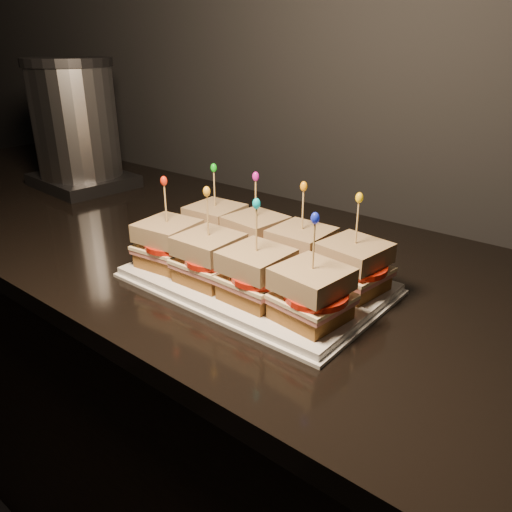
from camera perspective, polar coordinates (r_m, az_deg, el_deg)
The scene contains 65 objects.
wall_back at distance 1.53m, azimuth -7.32°, elevation 25.81°, with size 4.00×0.04×2.70m, color black.
cabinet at distance 1.30m, azimuth -3.42°, elevation -17.97°, with size 2.69×0.70×0.85m, color black.
granite_slab at distance 1.06m, azimuth -3.99°, elevation 0.43°, with size 2.73×0.74×0.04m, color black.
platter at distance 0.87m, azimuth 0.00°, elevation -2.78°, with size 0.43×0.27×0.02m, color white.
platter_rim at distance 0.87m, azimuth 0.00°, elevation -3.13°, with size 0.44×0.28×0.01m, color white.
sandwich_0_bread_bot at distance 1.00m, azimuth -4.59°, elevation 2.02°, with size 0.09×0.09×0.03m, color brown.
sandwich_0_ham at distance 0.99m, azimuth -4.62°, elevation 2.92°, with size 0.10×0.10×0.01m, color #CA7169.
sandwich_0_cheese at distance 0.99m, azimuth -4.63°, elevation 3.30°, with size 0.10×0.10×0.01m, color #FFE6AE.
sandwich_0_tomato at distance 0.97m, azimuth -4.38°, elevation 3.47°, with size 0.09×0.09×0.01m, color red.
sandwich_0_bread_top at distance 0.98m, azimuth -4.68°, elevation 4.84°, with size 0.09×0.09×0.03m, color #593612.
sandwich_0_pick at distance 0.97m, azimuth -4.77°, elevation 7.42°, with size 0.00×0.00×0.09m, color tan.
sandwich_0_frill at distance 0.96m, azimuth -4.86°, elevation 10.02°, with size 0.01×0.01×0.02m, color #11B016.
sandwich_1_bread_bot at distance 0.93m, azimuth -0.04°, elevation 0.58°, with size 0.09×0.09×0.03m, color brown.
sandwich_1_ham at distance 0.93m, azimuth -0.04°, elevation 1.53°, with size 0.10×0.10×0.01m, color #CA7169.
sandwich_1_cheese at distance 0.93m, azimuth -0.04°, elevation 1.94°, with size 0.10×0.10×0.01m, color #FFE6AE.
sandwich_1_tomato at distance 0.91m, azimuth 0.30°, elevation 2.09°, with size 0.09×0.09×0.01m, color red.
sandwich_1_bread_top at distance 0.92m, azimuth -0.04°, elevation 3.56°, with size 0.09×0.09×0.03m, color #593612.
sandwich_1_pick at distance 0.90m, azimuth -0.04°, elevation 6.31°, with size 0.00×0.00×0.09m, color tan.
sandwich_1_frill at distance 0.89m, azimuth -0.04°, elevation 9.09°, with size 0.01×0.01×0.02m, color #BF169D.
sandwich_2_bread_bot at distance 0.88m, azimuth 5.12°, elevation -1.06°, with size 0.09×0.09×0.03m, color brown.
sandwich_2_ham at distance 0.87m, azimuth 5.16°, elevation -0.06°, with size 0.10×0.10×0.01m, color #CA7169.
sandwich_2_cheese at distance 0.87m, azimuth 5.18°, elevation 0.36°, with size 0.10×0.10×0.01m, color #FFE6AE.
sandwich_2_tomato at distance 0.86m, azimuth 5.63°, elevation 0.51°, with size 0.09×0.09×0.01m, color red.
sandwich_2_bread_top at distance 0.86m, azimuth 5.24°, elevation 2.08°, with size 0.09×0.09×0.03m, color #593612.
sandwich_2_pick at distance 0.84m, azimuth 5.36°, elevation 4.99°, with size 0.00×0.00×0.09m, color tan.
sandwich_2_frill at distance 0.83m, azimuth 5.48°, elevation 7.94°, with size 0.01×0.01×0.02m, color orange.
sandwich_3_bread_bot at distance 0.83m, azimuth 10.93°, elevation -2.89°, with size 0.09×0.09×0.03m, color brown.
sandwich_3_ham at distance 0.82m, azimuth 11.02°, elevation -1.85°, with size 0.10×0.10×0.01m, color #CA7169.
sandwich_3_cheese at distance 0.82m, azimuth 11.06°, elevation -1.41°, with size 0.10×0.10×0.01m, color #FFE6AE.
sandwich_3_tomato at distance 0.81m, azimuth 11.63°, elevation -1.29°, with size 0.09×0.09×0.01m, color red.
sandwich_3_bread_top at distance 0.81m, azimuth 11.21°, elevation 0.38°, with size 0.09×0.09×0.03m, color #593612.
sandwich_3_pick at distance 0.79m, azimuth 11.46°, elevation 3.44°, with size 0.00×0.00×0.09m, color tan.
sandwich_3_frill at distance 0.78m, azimuth 11.73°, elevation 6.54°, with size 0.01×0.01×0.02m, color yellow.
sandwich_4_bread_bot at distance 0.92m, azimuth -9.86°, elevation -0.16°, with size 0.09×0.09×0.03m, color brown.
sandwich_4_ham at distance 0.91m, azimuth -9.93°, elevation 0.81°, with size 0.10×0.10×0.01m, color #CA7169.
sandwich_4_cheese at distance 0.91m, azimuth -9.96°, elevation 1.21°, with size 0.10×0.10×0.01m, color #FFE6AE.
sandwich_4_tomato at distance 0.90m, azimuth -9.77°, elevation 1.36°, with size 0.09×0.09×0.01m, color red.
sandwich_4_bread_top at distance 0.90m, azimuth -10.08°, elevation 2.86°, with size 0.09×0.09×0.03m, color #593612.
sandwich_4_pick at distance 0.89m, azimuth -10.29°, elevation 5.64°, with size 0.00×0.00×0.09m, color tan.
sandwich_4_frill at distance 0.87m, azimuth -10.50°, elevation 8.45°, with size 0.01×0.01×0.02m, color red.
sandwich_5_bread_bot at distance 0.85m, azimuth -5.29°, elevation -1.90°, with size 0.09×0.09×0.03m, color brown.
sandwich_5_ham at distance 0.84m, azimuth -5.33°, elevation -0.87°, with size 0.10×0.10×0.01m, color #CA7169.
sandwich_5_cheese at distance 0.84m, azimuth -5.35°, elevation -0.44°, with size 0.10×0.10×0.01m, color #FFE6AE.
sandwich_5_tomato at distance 0.83m, azimuth -5.06°, elevation -0.31°, with size 0.09×0.09×0.01m, color red.
sandwich_5_bread_top at distance 0.83m, azimuth -5.42°, elevation 1.32°, with size 0.09×0.09×0.03m, color #593612.
sandwich_5_pick at distance 0.81m, azimuth -5.54°, elevation 4.32°, with size 0.00×0.00×0.09m, color tan.
sandwich_5_frill at distance 0.80m, azimuth -5.67°, elevation 7.36°, with size 0.01×0.01×0.02m, color #F3A421.
sandwich_6_bread_bot at distance 0.79m, azimuth 0.05°, elevation -3.92°, with size 0.09×0.09×0.03m, color brown.
sandwich_6_ham at distance 0.78m, azimuth 0.05°, elevation -2.83°, with size 0.10×0.10×0.01m, color #CA7169.
sandwich_6_cheese at distance 0.78m, azimuth 0.05°, elevation -2.37°, with size 0.10×0.10×0.01m, color #FFE6AE.
sandwich_6_tomato at distance 0.76m, azimuth 0.46°, elevation -2.26°, with size 0.09×0.09×0.01m, color red.
sandwich_6_bread_top at distance 0.77m, azimuth 0.05°, elevation -0.49°, with size 0.09×0.09×0.03m, color #593612.
sandwich_6_pick at distance 0.75m, azimuth 0.05°, elevation 2.72°, with size 0.00×0.00×0.09m, color tan.
sandwich_6_frill at distance 0.74m, azimuth 0.05°, elevation 6.00°, with size 0.01×0.01×0.02m, color #0AB2C7.
sandwich_7_bread_bot at distance 0.74m, azimuth 6.25°, elevation -6.21°, with size 0.09×0.09×0.03m, color brown.
sandwich_7_ham at distance 0.73m, azimuth 6.30°, elevation -5.07°, with size 0.10×0.10×0.01m, color #CA7169.
sandwich_7_cheese at distance 0.73m, azimuth 6.33°, elevation -4.58°, with size 0.10×0.10×0.01m, color #FFE6AE.
sandwich_7_tomato at distance 0.71m, azimuth 6.89°, elevation -4.51°, with size 0.09×0.09×0.01m, color red.
sandwich_7_bread_top at distance 0.71m, azimuth 6.43°, elevation -2.60°, with size 0.09×0.09×0.03m, color #593612.
sandwich_7_pick at distance 0.69m, azimuth 6.60°, elevation 0.81°, with size 0.00×0.00×0.09m, color tan.
sandwich_7_frill at distance 0.68m, azimuth 6.77°, elevation 4.32°, with size 0.01×0.01×0.02m, color #1625D6.
appliance_base at distance 1.56m, azimuth -19.11°, elevation 8.16°, with size 0.27×0.23×0.03m, color #262628.
appliance_body at distance 1.53m, azimuth -19.94°, elevation 14.11°, with size 0.23×0.23×0.30m, color silver.
appliance_lid at distance 1.51m, azimuth -20.80°, elevation 20.03°, with size 0.24×0.24×0.02m, color #262628.
appliance at distance 1.53m, azimuth -19.91°, elevation 13.91°, with size 0.27×0.23×0.35m, color silver, non-canonical shape.
Camera 1 is at (1.10, 0.94, 1.28)m, focal length 35.00 mm.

